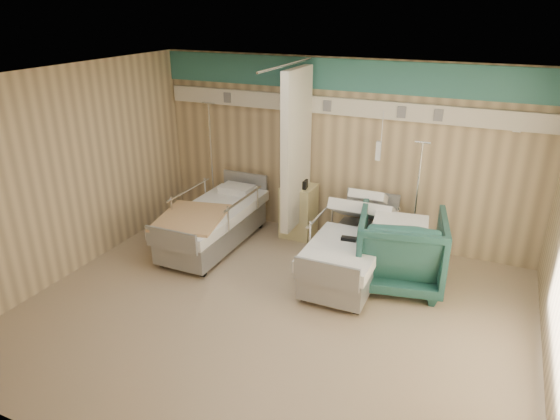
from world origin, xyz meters
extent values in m
cube|color=gray|center=(0.00, 0.00, 0.00)|extent=(6.00, 5.00, 0.00)
cube|color=tan|center=(0.00, 2.50, 1.40)|extent=(6.00, 0.04, 2.80)
cube|color=tan|center=(0.00, -2.50, 1.40)|extent=(6.00, 0.04, 2.80)
cube|color=tan|center=(-3.00, 0.00, 1.40)|extent=(0.04, 5.00, 2.80)
cube|color=silver|center=(0.00, 0.00, 2.80)|extent=(6.00, 5.00, 0.04)
cube|color=#31746F|center=(0.00, 2.48, 2.55)|extent=(6.00, 0.04, 0.45)
cube|color=beige|center=(0.00, 2.45, 2.10)|extent=(5.88, 0.08, 0.25)
cylinder|color=silver|center=(-0.50, 1.60, 2.76)|extent=(0.03, 1.80, 0.03)
cube|color=beige|center=(-0.50, 1.95, 1.51)|extent=(0.12, 0.90, 2.35)
cube|color=#D2C483|center=(-0.55, 2.20, 0.42)|extent=(0.50, 0.48, 0.85)
imported|color=#1E4D48|center=(1.25, 1.34, 0.51)|extent=(1.29, 1.32, 1.03)
cube|color=white|center=(1.22, 1.31, 1.06)|extent=(0.76, 0.69, 0.08)
cylinder|color=silver|center=(1.27, 2.12, 0.01)|extent=(0.32, 0.32, 0.03)
cylinder|color=silver|center=(1.27, 2.12, 0.89)|extent=(0.03, 0.03, 1.77)
cylinder|color=silver|center=(1.27, 2.12, 1.77)|extent=(0.21, 0.03, 0.03)
cylinder|color=silver|center=(-2.19, 2.28, 0.02)|extent=(0.36, 0.36, 0.03)
cylinder|color=silver|center=(-2.19, 2.28, 1.00)|extent=(0.03, 0.03, 2.01)
cylinder|color=silver|center=(-2.19, 2.28, 2.01)|extent=(0.24, 0.03, 0.03)
cube|color=black|center=(0.61, 1.09, 0.65)|extent=(0.21, 0.11, 0.04)
cube|color=tan|center=(-1.68, 0.84, 0.65)|extent=(1.11, 1.28, 0.04)
cube|color=black|center=(-0.52, 2.13, 0.92)|extent=(0.26, 0.18, 0.13)
cylinder|color=white|center=(-0.67, 2.22, 0.91)|extent=(0.11, 0.11, 0.13)
camera|label=1|loc=(2.19, -4.66, 3.53)|focal=32.00mm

